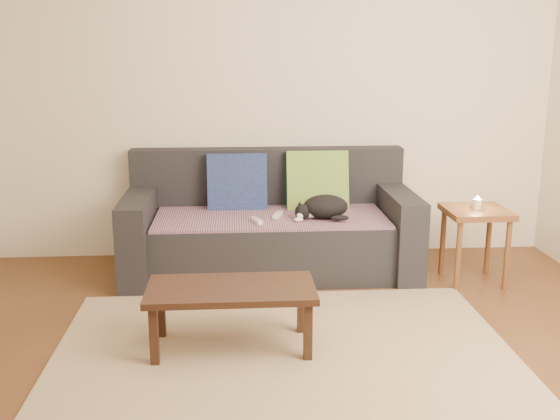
{
  "coord_description": "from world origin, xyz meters",
  "views": [
    {
      "loc": [
        -0.25,
        -3.11,
        1.61
      ],
      "look_at": [
        0.05,
        1.2,
        0.55
      ],
      "focal_mm": 42.0,
      "sensor_mm": 36.0,
      "label": 1
    }
  ],
  "objects": [
    {
      "name": "rug",
      "position": [
        0.0,
        0.15,
        0.01
      ],
      "size": [
        2.5,
        1.8,
        0.01
      ],
      "primitive_type": "cube",
      "color": "tan",
      "rests_on": "ground"
    },
    {
      "name": "wii_remote_a",
      "position": [
        -0.11,
        1.29,
        0.46
      ],
      "size": [
        0.08,
        0.15,
        0.03
      ],
      "primitive_type": "cube",
      "rotation": [
        0.0,
        0.0,
        1.86
      ],
      "color": "white",
      "rests_on": "throw_blanket"
    },
    {
      "name": "coffee_table",
      "position": [
        -0.28,
        0.24,
        0.32
      ],
      "size": [
        0.91,
        0.46,
        0.36
      ],
      "color": "#321F13",
      "rests_on": "rug"
    },
    {
      "name": "cushion_navy",
      "position": [
        -0.24,
        1.74,
        0.63
      ],
      "size": [
        0.45,
        0.17,
        0.46
      ],
      "primitive_type": "cube",
      "rotation": [
        -0.15,
        0.0,
        0.0
      ],
      "color": "#0F1641",
      "rests_on": "throw_blanket"
    },
    {
      "name": "back_wall",
      "position": [
        0.0,
        2.0,
        1.3
      ],
      "size": [
        4.5,
        0.04,
        2.6
      ],
      "primitive_type": "cube",
      "color": "beige",
      "rests_on": "ground"
    },
    {
      "name": "side_table",
      "position": [
        1.42,
        1.21,
        0.44
      ],
      "size": [
        0.43,
        0.43,
        0.53
      ],
      "color": "brown",
      "rests_on": "ground"
    },
    {
      "name": "cushion_green",
      "position": [
        0.37,
        1.74,
        0.63
      ],
      "size": [
        0.47,
        0.23,
        0.48
      ],
      "primitive_type": "cube",
      "rotation": [
        -0.25,
        0.0,
        0.0
      ],
      "color": "#0D563C",
      "rests_on": "throw_blanket"
    },
    {
      "name": "candle",
      "position": [
        1.42,
        1.21,
        0.57
      ],
      "size": [
        0.06,
        0.06,
        0.09
      ],
      "color": "beige",
      "rests_on": "side_table"
    },
    {
      "name": "throw_blanket",
      "position": [
        0.0,
        1.48,
        0.43
      ],
      "size": [
        1.66,
        0.74,
        0.02
      ],
      "primitive_type": "cube",
      "color": "#3B2648",
      "rests_on": "sofa"
    },
    {
      "name": "wii_remote_b",
      "position": [
        0.05,
        1.44,
        0.46
      ],
      "size": [
        0.08,
        0.15,
        0.03
      ],
      "primitive_type": "cube",
      "rotation": [
        0.0,
        0.0,
        1.24
      ],
      "color": "white",
      "rests_on": "throw_blanket"
    },
    {
      "name": "cat",
      "position": [
        0.37,
        1.38,
        0.52
      ],
      "size": [
        0.44,
        0.34,
        0.17
      ],
      "rotation": [
        0.0,
        0.0,
        -0.39
      ],
      "color": "black",
      "rests_on": "throw_blanket"
    },
    {
      "name": "ground",
      "position": [
        0.0,
        0.0,
        0.0
      ],
      "size": [
        4.5,
        4.5,
        0.0
      ],
      "primitive_type": "plane",
      "color": "brown",
      "rests_on": "ground"
    },
    {
      "name": "sofa",
      "position": [
        0.0,
        1.57,
        0.31
      ],
      "size": [
        2.1,
        0.94,
        0.87
      ],
      "color": "#232328",
      "rests_on": "ground"
    }
  ]
}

